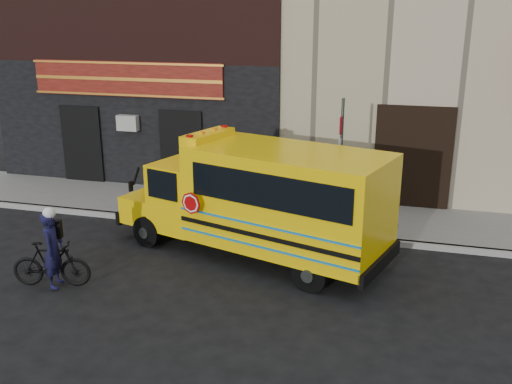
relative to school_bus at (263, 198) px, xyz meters
The scene contains 7 objects.
ground 1.93m from the school_bus, 121.50° to the right, with size 120.00×120.00×0.00m, color black.
curb 2.22m from the school_bus, 111.90° to the left, with size 40.00×0.20×0.15m, color #969590.
sidewalk 3.45m from the school_bus, 101.62° to the left, with size 40.00×3.00×0.15m, color slate.
school_bus is the anchor object (origin of this frame).
sign_pole 2.71m from the school_bus, 55.07° to the left, with size 0.08×0.32×3.61m.
bicycle 4.93m from the school_bus, 146.68° to the right, with size 0.48×1.70×1.02m, color black.
cyclist 4.80m from the school_bus, 145.23° to the right, with size 0.61×0.40×1.67m, color black.
Camera 1 is at (3.78, -11.31, 5.70)m, focal length 40.00 mm.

